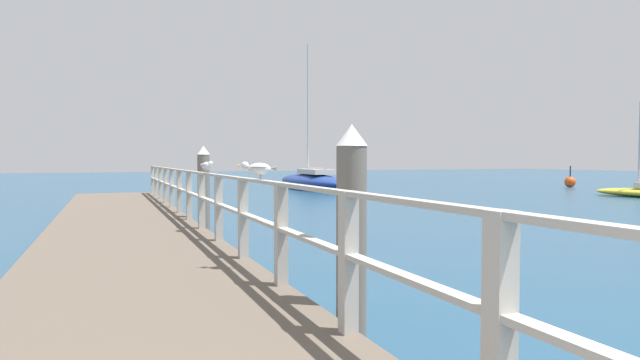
{
  "coord_description": "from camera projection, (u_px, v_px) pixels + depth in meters",
  "views": [
    {
      "loc": [
        -0.33,
        0.59,
        1.79
      ],
      "look_at": [
        2.4,
        7.02,
        1.52
      ],
      "focal_mm": 28.27,
      "sensor_mm": 36.0,
      "label": 1
    }
  ],
  "objects": [
    {
      "name": "dock_piling_far",
      "position": [
        204.0,
        191.0,
        11.65
      ],
      "size": [
        0.29,
        0.29,
        2.12
      ],
      "color": "#6B6056",
      "rests_on": "ground_plane"
    },
    {
      "name": "seagull_background",
      "position": [
        207.0,
        165.0,
        9.19
      ],
      "size": [
        0.22,
        0.47,
        0.21
      ],
      "rotation": [
        0.0,
        0.0,
        3.39
      ],
      "color": "white",
      "rests_on": "pier_railing"
    },
    {
      "name": "boat_2",
      "position": [
        311.0,
        180.0,
        31.22
      ],
      "size": [
        2.54,
        8.19,
        8.99
      ],
      "rotation": [
        0.0,
        0.0,
        -0.0
      ],
      "color": "navy",
      "rests_on": "ground_plane"
    },
    {
      "name": "dock_piling_near",
      "position": [
        351.0,
        239.0,
        4.63
      ],
      "size": [
        0.29,
        0.29,
        2.12
      ],
      "color": "#6B6056",
      "rests_on": "ground_plane"
    },
    {
      "name": "pier_deck",
      "position": [
        126.0,
        239.0,
        9.98
      ],
      "size": [
        2.87,
        22.46,
        0.47
      ],
      "primitive_type": "cube",
      "color": "brown",
      "rests_on": "ground_plane"
    },
    {
      "name": "seagull_foreground",
      "position": [
        259.0,
        168.0,
        6.03
      ],
      "size": [
        0.44,
        0.26,
        0.21
      ],
      "rotation": [
        0.0,
        0.0,
        1.08
      ],
      "color": "white",
      "rests_on": "pier_railing"
    },
    {
      "name": "channel_buoy",
      "position": [
        570.0,
        182.0,
        33.2
      ],
      "size": [
        0.7,
        0.7,
        1.4
      ],
      "color": "#E54C19",
      "rests_on": "ground_plane"
    },
    {
      "name": "pier_railing",
      "position": [
        195.0,
        191.0,
        10.47
      ],
      "size": [
        0.12,
        20.98,
        1.09
      ],
      "color": "#B2ADA3",
      "rests_on": "pier_deck"
    }
  ]
}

